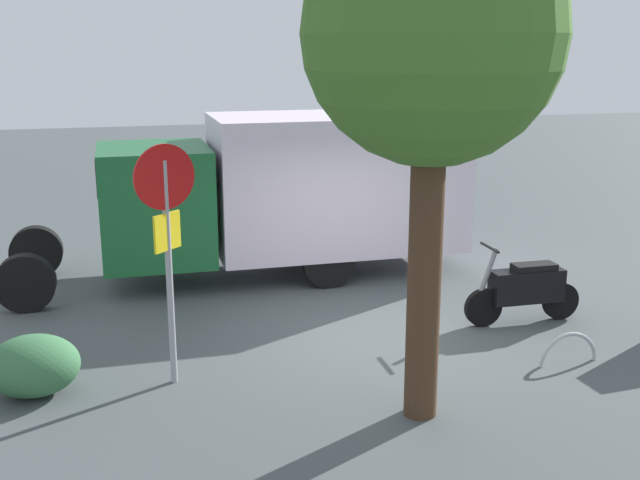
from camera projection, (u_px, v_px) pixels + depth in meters
name	position (u px, v px, depth m)	size (l,w,h in m)	color
ground_plane	(373.00, 336.00, 10.85)	(60.00, 60.00, 0.00)	#474E4F
box_truck_near	(282.00, 187.00, 13.44)	(7.84, 2.27, 2.80)	black
motorcycle	(526.00, 288.00, 11.29)	(1.81, 0.55, 1.20)	black
stop_sign	(167.00, 228.00, 8.91)	(0.71, 0.33, 2.91)	#9E9EA3
street_tree	(433.00, 40.00, 7.59)	(2.63, 2.63, 5.41)	#47301E
bike_rack_hoop	(568.00, 363.00, 9.94)	(0.85, 0.85, 0.05)	#B7B7BC
shrub_near_sign	(33.00, 366.00, 8.97)	(1.07, 0.87, 0.73)	#386E43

